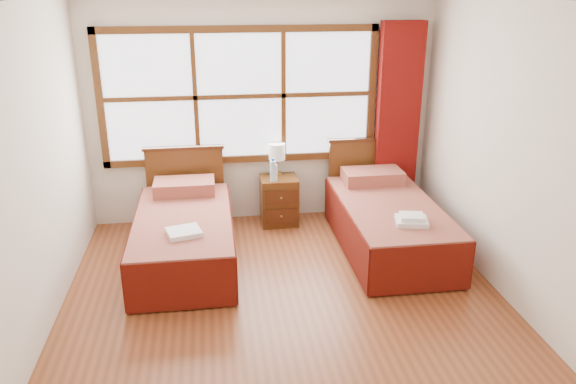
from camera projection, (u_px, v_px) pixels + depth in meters
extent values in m
plane|color=brown|center=(289.00, 315.00, 4.89)|extent=(4.50, 4.50, 0.00)
plane|color=white|center=(289.00, 0.00, 3.98)|extent=(4.50, 4.50, 0.00)
plane|color=silver|center=(262.00, 112.00, 6.52)|extent=(4.00, 0.00, 4.00)
plane|color=silver|center=(23.00, 186.00, 4.17)|extent=(0.00, 4.50, 4.50)
plane|color=silver|center=(525.00, 163.00, 4.70)|extent=(0.00, 4.50, 4.50)
cube|color=white|center=(240.00, 96.00, 6.39)|extent=(3.00, 0.02, 1.40)
cube|color=#552F12|center=(242.00, 159.00, 6.63)|extent=(3.16, 0.06, 0.08)
cube|color=#552F12|center=(238.00, 29.00, 6.11)|extent=(3.16, 0.06, 0.08)
cube|color=#552F12|center=(100.00, 100.00, 6.17)|extent=(0.08, 0.06, 1.56)
cube|color=#552F12|center=(371.00, 93.00, 6.57)|extent=(0.08, 0.06, 1.56)
cube|color=#552F12|center=(195.00, 98.00, 6.30)|extent=(0.05, 0.05, 1.40)
cube|color=#552F12|center=(283.00, 95.00, 6.43)|extent=(0.05, 0.05, 1.40)
cube|color=#552F12|center=(240.00, 96.00, 6.37)|extent=(3.00, 0.05, 0.05)
cube|color=maroon|center=(397.00, 121.00, 6.64)|extent=(0.50, 0.16, 2.30)
cube|color=#43200E|center=(185.00, 250.00, 5.77)|extent=(0.85, 1.70, 0.28)
cube|color=maroon|center=(183.00, 227.00, 5.68)|extent=(0.95, 1.89, 0.23)
cube|color=#5D1209|center=(136.00, 242.00, 5.67)|extent=(0.03, 1.89, 0.47)
cube|color=#5D1209|center=(231.00, 237.00, 5.79)|extent=(0.03, 1.89, 0.47)
cube|color=#5D1209|center=(181.00, 286.00, 4.86)|extent=(0.95, 0.03, 0.47)
cube|color=maroon|center=(184.00, 187.00, 6.25)|extent=(0.67, 0.39, 0.15)
cube|color=#552F12|center=(186.00, 187.00, 6.59)|extent=(0.89, 0.06, 0.93)
cube|color=#43200E|center=(183.00, 148.00, 6.42)|extent=(0.93, 0.08, 0.04)
cube|color=#43200E|center=(388.00, 237.00, 6.05)|extent=(0.87, 1.74, 0.28)
cube|color=maroon|center=(390.00, 215.00, 5.96)|extent=(0.97, 1.93, 0.24)
cube|color=#5D1209|center=(345.00, 229.00, 5.95)|extent=(0.03, 1.93, 0.48)
cube|color=#5D1209|center=(432.00, 224.00, 6.07)|extent=(0.03, 1.93, 0.48)
cube|color=#5D1209|center=(421.00, 269.00, 5.12)|extent=(0.97, 0.03, 0.48)
cube|color=maroon|center=(372.00, 176.00, 6.54)|extent=(0.68, 0.40, 0.15)
cube|color=#552F12|center=(365.00, 178.00, 6.87)|extent=(0.91, 0.06, 0.94)
cube|color=#43200E|center=(367.00, 140.00, 6.70)|extent=(0.94, 0.08, 0.04)
cube|color=#552F12|center=(279.00, 200.00, 6.67)|extent=(0.43, 0.38, 0.57)
cube|color=#43200E|center=(281.00, 216.00, 6.52)|extent=(0.38, 0.02, 0.17)
cube|color=#43200E|center=(281.00, 197.00, 6.44)|extent=(0.38, 0.02, 0.17)
sphere|color=#B17D3C|center=(281.00, 216.00, 6.50)|extent=(0.03, 0.03, 0.03)
sphere|color=#B17D3C|center=(281.00, 198.00, 6.42)|extent=(0.03, 0.03, 0.03)
cube|color=white|center=(184.00, 232.00, 5.23)|extent=(0.36, 0.33, 0.05)
cube|color=white|center=(412.00, 221.00, 5.45)|extent=(0.35, 0.32, 0.05)
cube|color=white|center=(412.00, 217.00, 5.43)|extent=(0.26, 0.24, 0.04)
cylinder|color=gold|center=(277.00, 173.00, 6.68)|extent=(0.12, 0.12, 0.02)
cylinder|color=gold|center=(277.00, 166.00, 6.65)|extent=(0.03, 0.03, 0.16)
cylinder|color=silver|center=(277.00, 151.00, 6.59)|extent=(0.19, 0.19, 0.19)
cylinder|color=#C2EAFA|center=(275.00, 173.00, 6.42)|extent=(0.06, 0.06, 0.19)
cylinder|color=blue|center=(275.00, 164.00, 6.38)|extent=(0.03, 0.03, 0.03)
cylinder|color=#C2EAFA|center=(273.00, 171.00, 6.41)|extent=(0.07, 0.07, 0.24)
cylinder|color=blue|center=(273.00, 160.00, 6.37)|extent=(0.03, 0.03, 0.03)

